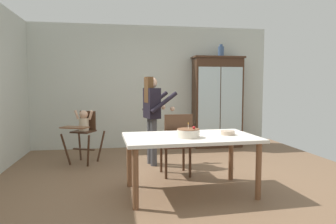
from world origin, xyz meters
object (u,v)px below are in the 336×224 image
at_px(china_cabinet, 217,102).
at_px(high_chair_with_toddler, 83,127).
at_px(ceramic_vase, 221,51).
at_px(birthday_cake, 188,133).
at_px(serving_bowl, 228,133).
at_px(dining_table, 190,142).
at_px(dining_chair_far_side, 177,140).
at_px(adult_person, 152,110).

xyz_separation_m(china_cabinet, high_chair_with_toddler, (-2.82, -1.05, -0.36)).
height_order(ceramic_vase, high_chair_with_toddler, ceramic_vase).
xyz_separation_m(birthday_cake, serving_bowl, (0.55, 0.11, -0.03)).
distance_m(china_cabinet, dining_table, 3.14).
bearing_deg(dining_chair_far_side, china_cabinet, -125.34).
relative_size(ceramic_vase, high_chair_with_toddler, 0.28).
distance_m(high_chair_with_toddler, birthday_cake, 2.39).
bearing_deg(high_chair_with_toddler, china_cabinet, 46.13).
bearing_deg(dining_chair_far_side, birthday_cake, 85.69).
bearing_deg(dining_table, dining_chair_far_side, 92.33).
relative_size(adult_person, dining_chair_far_side, 1.59).
xyz_separation_m(ceramic_vase, serving_bowl, (-0.89, -2.83, -1.37)).
relative_size(ceramic_vase, dining_chair_far_side, 0.28).
bearing_deg(dining_table, adult_person, 101.77).
bearing_deg(birthday_cake, ceramic_vase, 63.87).
relative_size(adult_person, dining_table, 0.90).
distance_m(china_cabinet, serving_bowl, 2.96).
relative_size(high_chair_with_toddler, dining_chair_far_side, 0.99).
relative_size(high_chair_with_toddler, adult_person, 0.62).
bearing_deg(high_chair_with_toddler, dining_table, -24.07).
relative_size(serving_bowl, dining_chair_far_side, 0.19).
distance_m(china_cabinet, ceramic_vase, 1.13).
xyz_separation_m(china_cabinet, serving_bowl, (-0.82, -2.83, -0.25)).
bearing_deg(high_chair_with_toddler, dining_chair_far_side, -10.11).
relative_size(dining_table, birthday_cake, 6.10).
bearing_deg(high_chair_with_toddler, adult_person, 11.98).
bearing_deg(serving_bowl, dining_chair_far_side, 126.41).
bearing_deg(adult_person, serving_bowl, -165.18).
bearing_deg(dining_chair_far_side, dining_table, 89.55).
bearing_deg(birthday_cake, high_chair_with_toddler, 127.46).
height_order(adult_person, birthday_cake, adult_person).
distance_m(high_chair_with_toddler, dining_chair_far_side, 1.82).
xyz_separation_m(adult_person, birthday_cake, (0.26, -1.60, -0.17)).
xyz_separation_m(dining_table, serving_bowl, (0.50, -0.01, 0.11)).
bearing_deg(china_cabinet, high_chair_with_toddler, -159.65).
height_order(china_cabinet, adult_person, china_cabinet).
height_order(ceramic_vase, dining_chair_far_side, ceramic_vase).
height_order(ceramic_vase, adult_person, ceramic_vase).
bearing_deg(china_cabinet, serving_bowl, -106.10).
distance_m(ceramic_vase, high_chair_with_toddler, 3.42).
distance_m(ceramic_vase, dining_table, 3.48).
distance_m(birthday_cake, dining_chair_far_side, 0.86).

